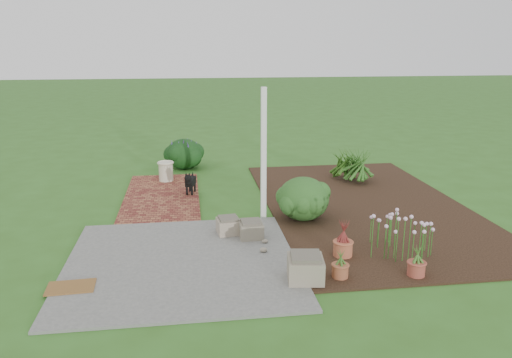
{
  "coord_description": "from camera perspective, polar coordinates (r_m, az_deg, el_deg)",
  "views": [
    {
      "loc": [
        -1.09,
        -8.89,
        3.27
      ],
      "look_at": [
        0.2,
        0.4,
        0.7
      ],
      "focal_mm": 35.0,
      "sensor_mm": 36.0,
      "label": 1
    }
  ],
  "objects": [
    {
      "name": "pink_flower_patch",
      "position": [
        8.27,
        15.79,
        -5.7
      ],
      "size": [
        1.17,
        1.17,
        0.71
      ],
      "primitive_type": null,
      "rotation": [
        0.0,
        0.0,
        0.06
      ],
      "color": "#113D0F",
      "rests_on": "garden_bed"
    },
    {
      "name": "brick_path",
      "position": [
        11.14,
        -10.7,
        -1.91
      ],
      "size": [
        1.6,
        3.5,
        0.04
      ],
      "primitive_type": "cube",
      "color": "maroon",
      "rests_on": "ground"
    },
    {
      "name": "terracotta_pot_small_right",
      "position": [
        7.33,
        9.59,
        -10.28
      ],
      "size": [
        0.29,
        0.29,
        0.2
      ],
      "primitive_type": "cylinder",
      "rotation": [
        0.0,
        0.0,
        0.31
      ],
      "color": "#975233",
      "rests_on": "garden_bed"
    },
    {
      "name": "purple_flowering_bush",
      "position": [
        13.52,
        -8.22,
        2.95
      ],
      "size": [
        1.05,
        1.05,
        0.82
      ],
      "primitive_type": "ellipsoid",
      "rotation": [
        0.0,
        0.0,
        0.09
      ],
      "color": "black",
      "rests_on": "ground"
    },
    {
      "name": "terracotta_pot_small_left",
      "position": [
        7.63,
        17.85,
        -9.72
      ],
      "size": [
        0.32,
        0.32,
        0.21
      ],
      "primitive_type": "cylinder",
      "rotation": [
        0.0,
        0.0,
        0.39
      ],
      "color": "#9C4434",
      "rests_on": "garden_bed"
    },
    {
      "name": "agapanthus_clump_front",
      "position": [
        12.39,
        10.03,
        1.99
      ],
      "size": [
        1.17,
        1.17,
        0.86
      ],
      "primitive_type": null,
      "rotation": [
        0.0,
        0.0,
        -0.23
      ],
      "color": "#13370A",
      "rests_on": "garden_bed"
    },
    {
      "name": "evergreen_shrub",
      "position": [
        9.47,
        5.42,
        -2.11
      ],
      "size": [
        1.03,
        1.03,
        0.83
      ],
      "primitive_type": "ellipsoid",
      "rotation": [
        0.0,
        0.0,
        0.07
      ],
      "color": "#124119",
      "rests_on": "garden_bed"
    },
    {
      "name": "coir_doormat",
      "position": [
        7.41,
        -20.41,
        -11.49
      ],
      "size": [
        0.66,
        0.44,
        0.02
      ],
      "primitive_type": "cube",
      "rotation": [
        0.0,
        0.0,
        0.05
      ],
      "color": "brown",
      "rests_on": "concrete_patio"
    },
    {
      "name": "cream_ceramic_urn",
      "position": [
        12.23,
        -10.26,
        0.86
      ],
      "size": [
        0.41,
        0.41,
        0.45
      ],
      "primitive_type": "cylinder",
      "rotation": [
        0.0,
        0.0,
        -0.22
      ],
      "color": "beige",
      "rests_on": "brick_path"
    },
    {
      "name": "black_dog",
      "position": [
        11.06,
        -7.54,
        -0.26
      ],
      "size": [
        0.26,
        0.55,
        0.48
      ],
      "rotation": [
        0.0,
        0.0,
        -0.25
      ],
      "color": "black",
      "rests_on": "brick_path"
    },
    {
      "name": "stone_trough_near",
      "position": [
        7.14,
        5.67,
        -10.18
      ],
      "size": [
        0.56,
        0.56,
        0.33
      ],
      "primitive_type": "cube",
      "rotation": [
        0.0,
        0.0,
        -0.14
      ],
      "color": "gray",
      "rests_on": "concrete_patio"
    },
    {
      "name": "agapanthus_clump_back",
      "position": [
        12.15,
        11.47,
        1.96
      ],
      "size": [
        1.13,
        1.13,
        0.99
      ],
      "primitive_type": null,
      "rotation": [
        0.0,
        0.0,
        0.02
      ],
      "color": "#1B440D",
      "rests_on": "garden_bed"
    },
    {
      "name": "stone_trough_far",
      "position": [
        8.77,
        -3.17,
        -5.41
      ],
      "size": [
        0.43,
        0.43,
        0.26
      ],
      "primitive_type": "cube",
      "rotation": [
        0.0,
        0.0,
        0.12
      ],
      "color": "gray",
      "rests_on": "concrete_patio"
    },
    {
      "name": "stone_trough_mid",
      "position": [
        8.58,
        -0.58,
        -5.86
      ],
      "size": [
        0.4,
        0.4,
        0.26
      ],
      "primitive_type": "cube",
      "rotation": [
        0.0,
        0.0,
        0.03
      ],
      "color": "#766E58",
      "rests_on": "concrete_patio"
    },
    {
      "name": "ground",
      "position": [
        9.54,
        -0.86,
        -4.73
      ],
      "size": [
        80.0,
        80.0,
        0.0
      ],
      "primitive_type": "plane",
      "color": "#32611E",
      "rests_on": "ground"
    },
    {
      "name": "veranda_post",
      "position": [
        9.32,
        0.86,
        2.8
      ],
      "size": [
        0.1,
        0.1,
        2.5
      ],
      "primitive_type": "cube",
      "color": "white",
      "rests_on": "ground"
    },
    {
      "name": "garden_bed",
      "position": [
        10.57,
        12.39,
        -2.99
      ],
      "size": [
        4.0,
        7.0,
        0.03
      ],
      "primitive_type": "cube",
      "color": "black",
      "rests_on": "ground"
    },
    {
      "name": "concrete_patio",
      "position": [
        7.85,
        -8.47,
        -9.32
      ],
      "size": [
        3.5,
        3.5,
        0.04
      ],
      "primitive_type": "cube",
      "color": "#5E5F5C",
      "rests_on": "ground"
    },
    {
      "name": "terracotta_pot_bronze",
      "position": [
        8.02,
        9.9,
        -7.82
      ],
      "size": [
        0.33,
        0.33,
        0.24
      ],
      "primitive_type": "cylinder",
      "rotation": [
        0.0,
        0.0,
        -0.12
      ],
      "color": "#AE5A3A",
      "rests_on": "garden_bed"
    }
  ]
}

